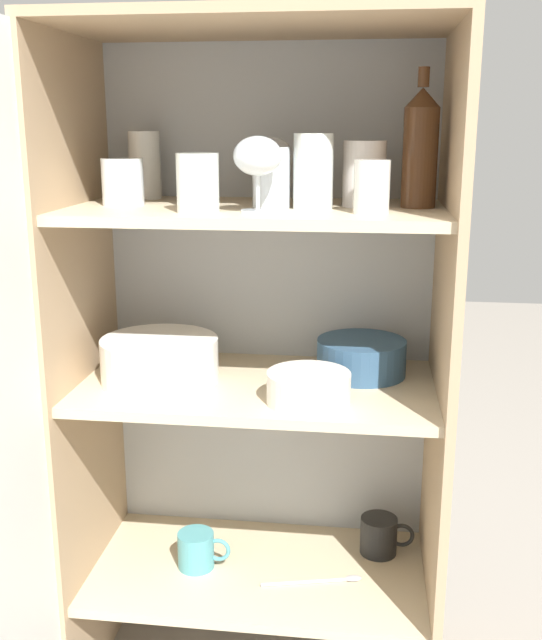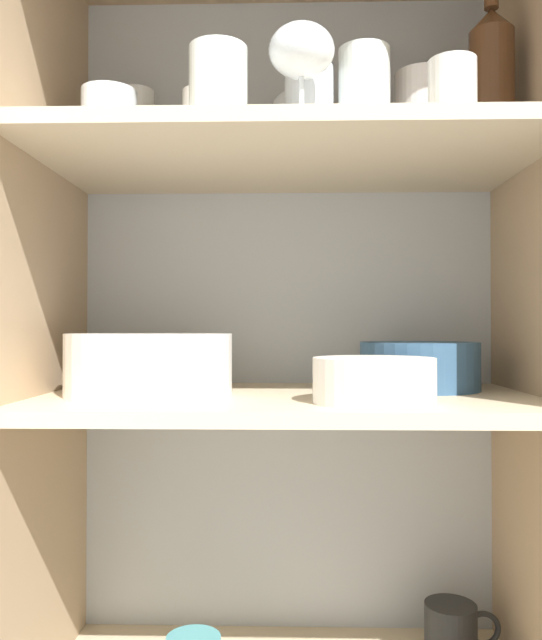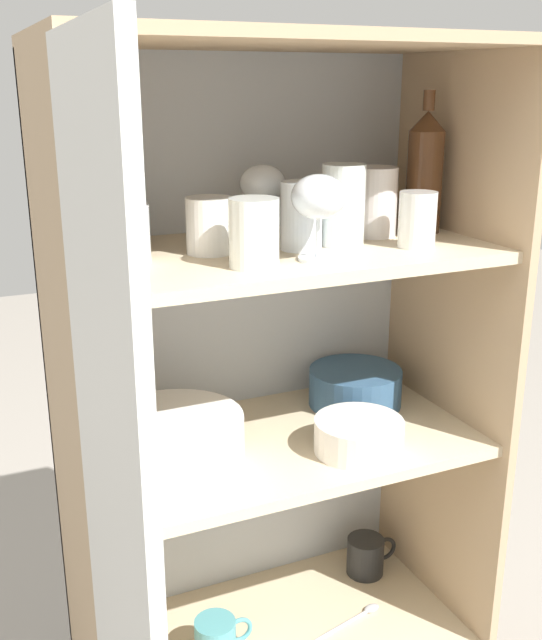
% 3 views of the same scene
% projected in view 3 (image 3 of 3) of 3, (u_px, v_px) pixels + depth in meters
% --- Properties ---
extents(cupboard_back_panel, '(0.76, 0.02, 1.37)m').
position_uv_depth(cupboard_back_panel, '(237.00, 400.00, 1.56)').
color(cupboard_back_panel, '#B2B7BC').
rests_on(cupboard_back_panel, ground_plane).
extents(cupboard_side_left, '(0.02, 0.42, 1.37)m').
position_uv_depth(cupboard_side_left, '(75.00, 482.00, 1.24)').
color(cupboard_side_left, tan).
rests_on(cupboard_side_left, ground_plane).
extents(cupboard_side_right, '(0.02, 0.42, 1.37)m').
position_uv_depth(cupboard_side_right, '(442.00, 407.00, 1.53)').
color(cupboard_side_right, tan).
rests_on(cupboard_side_right, ground_plane).
extents(cupboard_top_panel, '(0.76, 0.42, 0.02)m').
position_uv_depth(cupboard_top_panel, '(279.00, 40.00, 1.17)').
color(cupboard_top_panel, tan).
rests_on(cupboard_top_panel, cupboard_side_left).
extents(shelf_board_lower, '(0.72, 0.39, 0.02)m').
position_uv_depth(shelf_board_lower, '(277.00, 636.00, 1.51)').
color(shelf_board_lower, beige).
extents(shelf_board_middle, '(0.72, 0.39, 0.02)m').
position_uv_depth(shelf_board_middle, '(278.00, 444.00, 1.38)').
color(shelf_board_middle, beige).
extents(shelf_board_upper, '(0.72, 0.39, 0.02)m').
position_uv_depth(shelf_board_upper, '(278.00, 254.00, 1.28)').
color(shelf_board_upper, beige).
extents(tumbler_glass_0, '(0.08, 0.08, 0.09)m').
position_uv_depth(tumbler_glass_0, '(124.00, 235.00, 1.15)').
color(tumbler_glass_0, white).
rests_on(tumbler_glass_0, shelf_board_upper).
extents(tumbler_glass_1, '(0.07, 0.07, 0.14)m').
position_uv_depth(tumbler_glass_1, '(107.00, 206.00, 1.26)').
color(tumbler_glass_1, white).
rests_on(tumbler_glass_1, shelf_board_upper).
extents(tumbler_glass_2, '(0.06, 0.06, 0.09)m').
position_uv_depth(tumbler_glass_2, '(417.00, 220.00, 1.27)').
color(tumbler_glass_2, white).
rests_on(tumbler_glass_2, shelf_board_upper).
extents(tumbler_glass_3, '(0.08, 0.08, 0.12)m').
position_uv_depth(tumbler_glass_3, '(374.00, 202.00, 1.36)').
color(tumbler_glass_3, silver).
rests_on(tumbler_glass_3, shelf_board_upper).
extents(tumbler_glass_4, '(0.07, 0.07, 0.14)m').
position_uv_depth(tumbler_glass_4, '(343.00, 205.00, 1.27)').
color(tumbler_glass_4, white).
rests_on(tumbler_glass_4, shelf_board_upper).
extents(tumbler_glass_5, '(0.08, 0.08, 0.11)m').
position_uv_depth(tumbler_glass_5, '(254.00, 233.00, 1.13)').
color(tumbler_glass_5, white).
rests_on(tumbler_glass_5, shelf_board_upper).
extents(tumbler_glass_6, '(0.08, 0.08, 0.09)m').
position_uv_depth(tumbler_glass_6, '(209.00, 226.00, 1.22)').
color(tumbler_glass_6, white).
rests_on(tumbler_glass_6, shelf_board_upper).
extents(tumbler_glass_7, '(0.07, 0.07, 0.11)m').
position_uv_depth(tumbler_glass_7, '(301.00, 216.00, 1.25)').
color(tumbler_glass_7, white).
rests_on(tumbler_glass_7, shelf_board_upper).
extents(wine_glass_0, '(0.09, 0.09, 0.14)m').
position_uv_depth(wine_glass_0, '(319.00, 200.00, 1.16)').
color(wine_glass_0, white).
rests_on(wine_glass_0, shelf_board_upper).
extents(wine_glass_1, '(0.08, 0.08, 0.13)m').
position_uv_depth(wine_glass_1, '(263.00, 186.00, 1.34)').
color(wine_glass_1, white).
rests_on(wine_glass_1, shelf_board_upper).
extents(wine_bottle, '(0.07, 0.07, 0.26)m').
position_uv_depth(wine_bottle, '(425.00, 171.00, 1.38)').
color(wine_bottle, '#4C2D19').
rests_on(wine_bottle, shelf_board_upper).
extents(plate_stack_white, '(0.24, 0.24, 0.09)m').
position_uv_depth(plate_stack_white, '(174.00, 440.00, 1.28)').
color(plate_stack_white, white).
rests_on(plate_stack_white, shelf_board_middle).
extents(mixing_bowl_large, '(0.19, 0.19, 0.08)m').
position_uv_depth(mixing_bowl_large, '(355.00, 385.00, 1.52)').
color(mixing_bowl_large, '#33567A').
rests_on(mixing_bowl_large, shelf_board_middle).
extents(serving_bowl_small, '(0.16, 0.16, 0.06)m').
position_uv_depth(serving_bowl_small, '(359.00, 434.00, 1.33)').
color(serving_bowl_small, silver).
rests_on(serving_bowl_small, shelf_board_middle).
extents(coffee_mug_primary, '(0.12, 0.08, 0.09)m').
position_uv_depth(coffee_mug_primary, '(366.00, 555.00, 1.69)').
color(coffee_mug_primary, black).
rests_on(coffee_mug_primary, shelf_board_lower).
extents(coffee_mug_extra_1, '(0.12, 0.08, 0.08)m').
position_uv_depth(coffee_mug_extra_1, '(216.00, 639.00, 1.44)').
color(coffee_mug_extra_1, teal).
rests_on(coffee_mug_extra_1, shelf_board_lower).
extents(serving_spoon, '(0.21, 0.07, 0.01)m').
position_uv_depth(serving_spoon, '(346.00, 623.00, 1.53)').
color(serving_spoon, silver).
rests_on(serving_spoon, shelf_board_lower).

